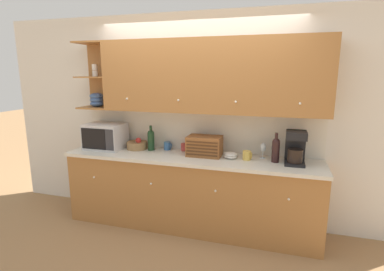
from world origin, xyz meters
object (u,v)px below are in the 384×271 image
at_px(mug, 185,147).
at_px(wine_glass, 263,148).
at_px(mug_blue_second, 247,155).
at_px(mug_patterned_third, 167,146).
at_px(coffee_maker, 295,147).
at_px(microwave, 105,136).
at_px(second_wine_bottle, 276,149).
at_px(bowl_stack_on_counter, 231,155).
at_px(fruit_basket, 137,145).
at_px(wine_bottle, 151,139).
at_px(bread_box, 205,146).

relative_size(mug, wine_glass, 0.56).
bearing_deg(mug_blue_second, mug_patterned_third, 170.73).
distance_m(mug_patterned_third, coffee_maker, 1.57).
bearing_deg(mug_blue_second, coffee_maker, -0.57).
bearing_deg(microwave, second_wine_bottle, -0.07).
relative_size(mug, bowl_stack_on_counter, 0.62).
bearing_deg(mug_patterned_third, second_wine_bottle, -7.07).
height_order(wine_glass, coffee_maker, coffee_maker).
bearing_deg(fruit_basket, coffee_maker, -3.02).
bearing_deg(wine_bottle, mug_blue_second, -4.14).
bearing_deg(fruit_basket, mug, 8.33).
bearing_deg(wine_bottle, fruit_basket, 177.56).
distance_m(bread_box, second_wine_bottle, 0.82).
relative_size(fruit_basket, mug_blue_second, 2.51).
distance_m(mug_patterned_third, bowl_stack_on_counter, 0.86).
bearing_deg(coffee_maker, mug_blue_second, 179.43).
bearing_deg(fruit_basket, bread_box, -4.11).
distance_m(bowl_stack_on_counter, coffee_maker, 0.72).
bearing_deg(wine_bottle, microwave, -172.11).
relative_size(microwave, fruit_basket, 1.81).
bearing_deg(coffee_maker, microwave, 179.76).
height_order(wine_bottle, mug, wine_bottle).
height_order(fruit_basket, mug_patterned_third, fruit_basket).
bearing_deg(wine_glass, mug_patterned_third, 177.47).
bearing_deg(wine_glass, second_wine_bottle, -38.57).
height_order(fruit_basket, coffee_maker, coffee_maker).
bearing_deg(fruit_basket, mug_blue_second, -3.90).
height_order(microwave, wine_glass, microwave).
height_order(fruit_basket, bread_box, bread_box).
bearing_deg(mug_patterned_third, wine_glass, -2.53).
xyz_separation_m(microwave, fruit_basket, (0.40, 0.09, -0.11)).
bearing_deg(fruit_basket, bowl_stack_on_counter, -3.84).
distance_m(fruit_basket, wine_bottle, 0.22).
distance_m(fruit_basket, second_wine_bottle, 1.75).
height_order(mug_patterned_third, mug_blue_second, mug_blue_second).
bearing_deg(bread_box, mug, 152.32).
bearing_deg(mug, coffee_maker, -8.34).
relative_size(wine_bottle, coffee_maker, 0.87).
relative_size(microwave, wine_glass, 2.63).
xyz_separation_m(mug, bowl_stack_on_counter, (0.62, -0.17, -0.01)).
bearing_deg(second_wine_bottle, wine_glass, 141.43).
height_order(mug_patterned_third, bread_box, bread_box).
distance_m(mug, bowl_stack_on_counter, 0.64).
bearing_deg(microwave, mug, 10.17).
height_order(bread_box, coffee_maker, coffee_maker).
xyz_separation_m(fruit_basket, wine_bottle, (0.20, -0.01, 0.09)).
bearing_deg(bread_box, wine_glass, 7.13).
height_order(wine_glass, second_wine_bottle, second_wine_bottle).
height_order(microwave, bread_box, microwave).
relative_size(bread_box, bowl_stack_on_counter, 2.46).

